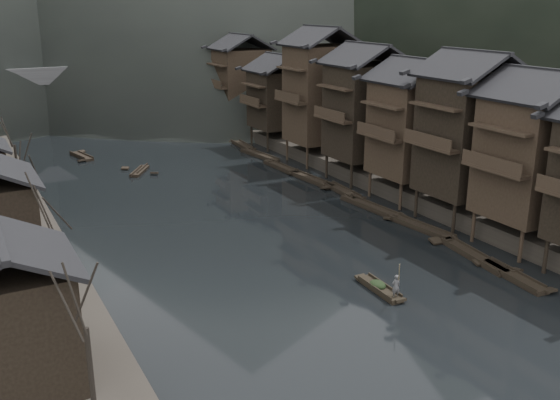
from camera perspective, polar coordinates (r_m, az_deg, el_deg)
water at (r=43.34m, az=4.91°, el=-7.63°), size 300.00×300.00×0.00m
right_bank at (r=93.83m, az=9.63°, el=6.59°), size 40.00×200.00×1.80m
stilt_houses at (r=65.57m, az=8.74°, el=9.06°), size 9.00×67.60×16.15m
bare_trees at (r=60.54m, az=-23.26°, el=4.76°), size 3.74×71.95×7.47m
moored_sampans at (r=63.20m, az=5.40°, el=0.76°), size 2.68×53.77×0.47m
midriver_boats at (r=77.34m, az=-15.50°, el=3.32°), size 7.06×15.48×0.44m
stone_bridge at (r=107.73m, az=-16.62°, el=9.78°), size 40.00×6.00×9.00m
hero_sampan at (r=42.57m, az=9.08°, el=-7.99°), size 1.12×4.58×0.43m
cargo_heap at (r=42.49m, az=8.93°, el=-7.24°), size 1.00×1.31×0.60m
boatman at (r=41.04m, az=10.56°, el=-7.48°), size 0.64×0.46×1.61m
bamboo_pole at (r=40.15m, az=10.99°, el=-4.08°), size 1.71×2.03×3.54m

